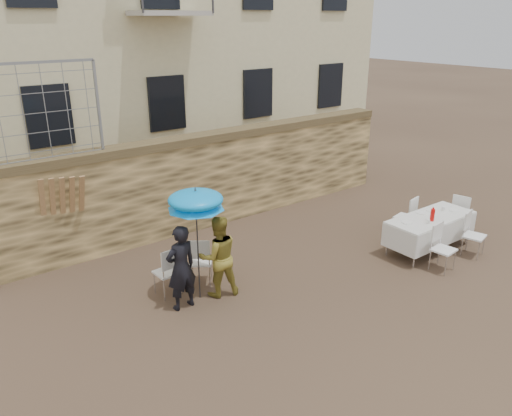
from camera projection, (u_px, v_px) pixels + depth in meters
ground at (318, 334)px, 8.01m from camera, size 80.00×80.00×0.00m
stone_wall at (168, 189)px, 11.35m from camera, size 13.00×0.50×2.20m
chain_link_fence at (11, 116)px, 8.95m from camera, size 3.20×0.06×1.80m
man_suit at (181, 268)px, 8.48m from camera, size 0.59×0.41×1.54m
woman_dress at (218, 256)px, 8.90m from camera, size 0.87×0.76×1.53m
umbrella at (196, 203)px, 8.40m from camera, size 0.98×0.98×1.94m
couple_chair_left at (167, 271)px, 9.00m from camera, size 0.51×0.51×0.96m
couple_chair_right at (201, 260)px, 9.39m from camera, size 0.67×0.67×0.96m
banquet_table at (431, 218)px, 10.66m from camera, size 2.10×0.85×0.78m
soda_bottle at (432, 215)px, 10.38m from camera, size 0.09×0.09×0.26m
table_chair_front_left at (444, 248)px, 9.86m from camera, size 0.53×0.53×0.96m
table_chair_front_right at (475, 235)px, 10.47m from camera, size 0.58×0.58×0.96m
table_chair_back at (405, 216)px, 11.46m from camera, size 0.56×0.56×0.96m
table_chair_side at (462, 213)px, 11.61m from camera, size 0.57×0.57×0.96m
wood_planks at (60, 220)px, 9.86m from camera, size 0.70×0.20×2.00m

